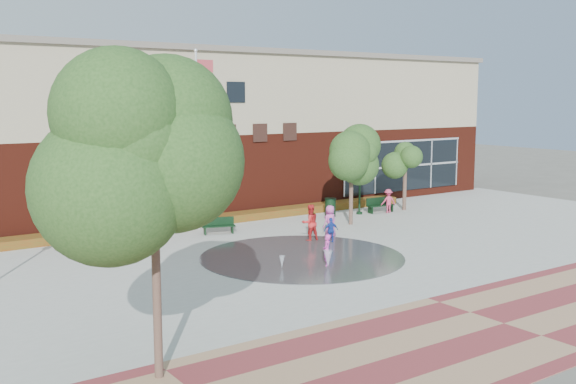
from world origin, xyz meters
TOP-DOWN VIEW (x-y plane):
  - ground at (0.00, 0.00)m, footprint 120.00×120.00m
  - plaza_concrete at (0.00, 4.00)m, footprint 46.00×18.00m
  - paver_band at (0.00, -7.00)m, footprint 46.00×6.00m
  - splash_pad at (0.00, 3.00)m, footprint 8.40×8.40m
  - library_building at (0.00, 17.48)m, footprint 44.40×10.40m
  - flower_bed at (0.00, 11.60)m, footprint 26.00×1.20m
  - flagpole_left at (-2.43, 10.10)m, footprint 0.95×0.16m
  - flagpole_right at (-0.67, 10.75)m, footprint 1.09×0.23m
  - lamp_right at (8.65, 9.43)m, footprint 0.37×0.37m
  - bench_left at (-5.79, 8.01)m, footprint 1.73×1.06m
  - bench_mid at (-0.52, 9.12)m, footprint 1.65×0.91m
  - bench_right at (10.00, 9.17)m, footprint 1.76×0.61m
  - trash_can at (6.87, 9.80)m, footprint 0.63×0.63m
  - tree_big_left at (-9.79, -4.79)m, footprint 4.68×4.68m
  - tree_mid at (6.27, 7.34)m, footprint 2.92×2.92m
  - tree_small_right at (11.75, 9.04)m, footprint 2.42×2.42m
  - water_jet_a at (-0.22, 0.99)m, footprint 0.34×0.34m
  - water_jet_b at (-1.76, 1.87)m, footprint 0.22×0.22m
  - child_splash at (-0.09, 1.23)m, footprint 0.55×0.54m
  - adult_red at (2.19, 5.39)m, footprint 0.91×0.76m
  - adult_pink at (3.42, 5.47)m, footprint 0.81×0.60m
  - child_blue at (2.70, 4.48)m, footprint 0.73×0.47m
  - person_bench at (10.30, 8.86)m, footprint 0.97×0.69m

SIDE VIEW (x-z plane):
  - ground at x=0.00m, z-range 0.00..0.00m
  - flower_bed at x=0.00m, z-range -0.20..0.20m
  - water_jet_a at x=-0.22m, z-range -0.33..0.33m
  - water_jet_b at x=-1.76m, z-range -0.24..0.24m
  - plaza_concrete at x=0.00m, z-range 0.00..0.01m
  - paver_band at x=0.00m, z-range 0.00..0.01m
  - splash_pad at x=0.00m, z-range 0.00..0.01m
  - bench_mid at x=-0.52m, z-range -0.14..0.66m
  - bench_left at x=-5.79m, z-range -0.15..0.69m
  - bench_right at x=10.00m, z-range -0.15..0.71m
  - trash_can at x=6.87m, z-range 0.01..1.05m
  - child_blue at x=2.70m, z-range 0.00..1.16m
  - child_splash at x=-0.09m, z-range 0.00..1.27m
  - person_bench at x=10.30m, z-range 0.00..1.37m
  - adult_pink at x=3.42m, z-range 0.00..1.52m
  - adult_red at x=2.19m, z-range 0.00..1.69m
  - lamp_right at x=8.65m, z-range 0.42..3.90m
  - tree_small_right at x=11.75m, z-range 0.95..5.09m
  - tree_mid at x=6.27m, z-range 1.12..6.05m
  - flagpole_left at x=-2.43m, z-range 0.46..8.54m
  - library_building at x=0.00m, z-range 0.04..9.24m
  - flagpole_right at x=-0.67m, z-range 0.52..9.37m
  - tree_big_left at x=-9.79m, z-range 1.61..9.09m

